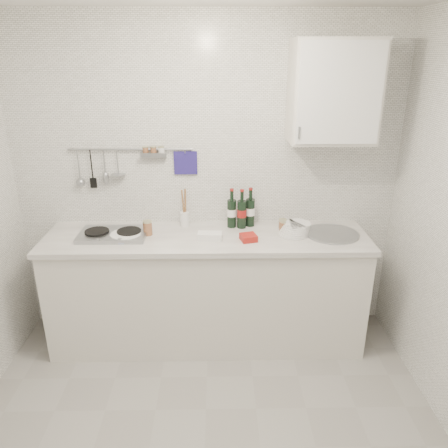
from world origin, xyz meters
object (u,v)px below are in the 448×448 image
(plate_stack_sink, at_px, (296,229))
(utensil_crock, at_px, (185,217))
(wine_bottles, at_px, (241,208))
(wall_cabinet, at_px, (334,92))
(plate_stack_hob, at_px, (125,236))

(plate_stack_sink, distance_m, utensil_crock, 0.87)
(plate_stack_sink, relative_size, wine_bottles, 0.78)
(plate_stack_sink, bearing_deg, wall_cabinet, 25.49)
(wall_cabinet, height_order, utensil_crock, wall_cabinet)
(utensil_crock, bearing_deg, plate_stack_hob, -150.33)
(plate_stack_hob, height_order, plate_stack_sink, plate_stack_sink)
(wall_cabinet, height_order, plate_stack_hob, wall_cabinet)
(plate_stack_sink, height_order, wine_bottles, wine_bottles)
(wall_cabinet, xyz_separation_m, utensil_crock, (-1.08, 0.08, -0.96))
(wall_cabinet, relative_size, plate_stack_hob, 2.88)
(plate_stack_hob, xyz_separation_m, plate_stack_sink, (1.28, 0.05, 0.03))
(plate_stack_hob, xyz_separation_m, wine_bottles, (0.88, 0.22, 0.14))
(plate_stack_hob, xyz_separation_m, utensil_crock, (0.43, 0.24, 0.05))
(plate_stack_hob, bearing_deg, utensil_crock, 29.67)
(plate_stack_hob, relative_size, utensil_crock, 0.78)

